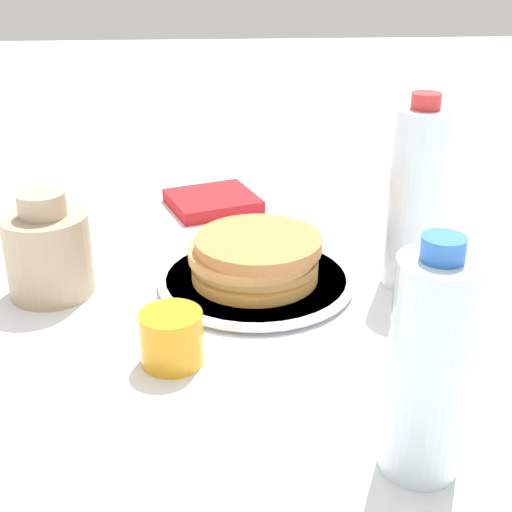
# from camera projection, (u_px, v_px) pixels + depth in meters

# --- Properties ---
(ground_plane) EXTENTS (4.00, 4.00, 0.00)m
(ground_plane) POSITION_uv_depth(u_px,v_px,m) (245.00, 278.00, 0.89)
(ground_plane) COLOR white
(plate) EXTENTS (0.24, 0.24, 0.01)m
(plate) POSITION_uv_depth(u_px,v_px,m) (256.00, 280.00, 0.87)
(plate) COLOR silver
(plate) RESTS_ON ground_plane
(pancake_stack) EXTENTS (0.16, 0.16, 0.05)m
(pancake_stack) POSITION_uv_depth(u_px,v_px,m) (255.00, 257.00, 0.86)
(pancake_stack) COLOR gold
(pancake_stack) RESTS_ON plate
(juice_glass) EXTENTS (0.06, 0.06, 0.06)m
(juice_glass) POSITION_uv_depth(u_px,v_px,m) (172.00, 338.00, 0.71)
(juice_glass) COLOR orange
(juice_glass) RESTS_ON ground_plane
(cream_jug) EXTENTS (0.10, 0.10, 0.13)m
(cream_jug) POSITION_uv_depth(u_px,v_px,m) (48.00, 251.00, 0.84)
(cream_jug) COLOR tan
(cream_jug) RESTS_ON ground_plane
(water_bottle_near) EXTENTS (0.06, 0.06, 0.20)m
(water_bottle_near) POSITION_uv_depth(u_px,v_px,m) (429.00, 367.00, 0.55)
(water_bottle_near) COLOR silver
(water_bottle_near) RESTS_ON ground_plane
(water_bottle_mid) EXTENTS (0.07, 0.07, 0.23)m
(water_bottle_mid) POSITION_uv_depth(u_px,v_px,m) (416.00, 198.00, 0.83)
(water_bottle_mid) COLOR silver
(water_bottle_mid) RESTS_ON ground_plane
(napkin) EXTENTS (0.15, 0.16, 0.02)m
(napkin) POSITION_uv_depth(u_px,v_px,m) (213.00, 201.00, 1.11)
(napkin) COLOR red
(napkin) RESTS_ON ground_plane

